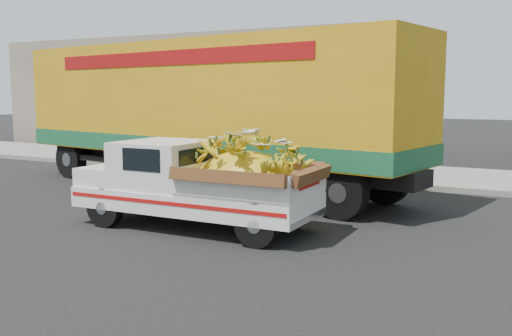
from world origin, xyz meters
The scene contains 6 objects.
ground centered at (0.00, 0.00, 0.00)m, with size 100.00×100.00×0.00m, color black.
curb centered at (0.00, 6.49, 0.07)m, with size 60.00×0.25×0.15m, color gray.
sidewalk centered at (0.00, 8.59, 0.07)m, with size 60.00×4.00×0.14m, color gray.
building_left centered at (-8.00, 14.49, 2.50)m, with size 18.00×6.00×5.00m, color gray.
pickup_truck centered at (1.91, 0.24, 0.86)m, with size 4.60×1.73×1.61m.
semi_trailer centered at (-0.67, 4.03, 2.12)m, with size 12.08×4.66×3.80m.
Camera 1 is at (7.41, -8.53, 2.52)m, focal length 40.00 mm.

